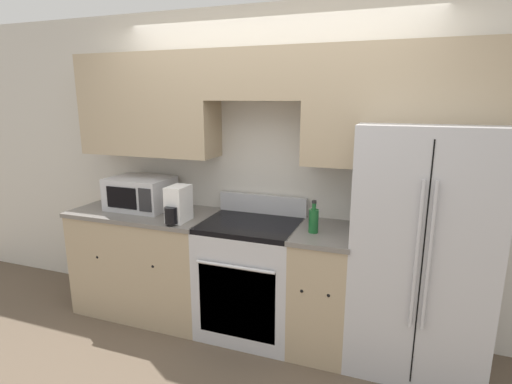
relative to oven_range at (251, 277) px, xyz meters
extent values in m
plane|color=brown|center=(0.04, -0.31, -0.47)|extent=(12.00, 12.00, 0.00)
cube|color=beige|center=(0.04, 0.35, 0.83)|extent=(8.00, 0.06, 2.60)
cube|color=tan|center=(-0.99, 0.16, 1.35)|extent=(1.22, 0.33, 0.84)
cube|color=tan|center=(0.00, 0.16, 1.58)|extent=(0.76, 0.33, 0.38)
cube|color=tan|center=(1.03, 0.16, 1.35)|extent=(1.30, 0.33, 0.84)
cube|color=tan|center=(-0.99, 0.00, -0.02)|extent=(1.22, 0.62, 0.90)
cube|color=slate|center=(-0.99, 0.00, 0.45)|extent=(1.24, 0.64, 0.03)
sphere|color=black|center=(-1.26, -0.30, 0.11)|extent=(0.03, 0.03, 0.03)
sphere|color=black|center=(-0.72, -0.30, 0.11)|extent=(0.03, 0.03, 0.03)
cube|color=tan|center=(0.59, 0.00, -0.02)|extent=(0.41, 0.62, 0.90)
cube|color=slate|center=(0.59, 0.00, 0.45)|extent=(0.44, 0.64, 0.03)
sphere|color=black|center=(0.49, -0.30, 0.11)|extent=(0.03, 0.03, 0.03)
sphere|color=black|center=(0.68, -0.30, 0.11)|extent=(0.03, 0.03, 0.03)
cube|color=#B7B7BC|center=(0.00, 0.00, -0.03)|extent=(0.76, 0.62, 0.90)
cube|color=black|center=(0.00, -0.30, -0.07)|extent=(0.61, 0.01, 0.57)
cube|color=black|center=(0.00, 0.00, 0.44)|extent=(0.76, 0.62, 0.04)
cube|color=#B7B7BC|center=(0.00, 0.28, 0.54)|extent=(0.76, 0.04, 0.16)
cylinder|color=silver|center=(0.00, -0.33, 0.23)|extent=(0.61, 0.02, 0.02)
cube|color=#B7B7BC|center=(1.24, 0.05, 0.39)|extent=(0.89, 0.72, 1.73)
cube|color=black|center=(1.24, -0.31, 0.39)|extent=(0.01, 0.01, 1.59)
cylinder|color=#B7B7BC|center=(1.20, -0.33, 0.48)|extent=(0.02, 0.02, 0.95)
cylinder|color=#B7B7BC|center=(1.27, -0.33, 0.48)|extent=(0.02, 0.02, 0.95)
cube|color=#B7B7BC|center=(-1.05, 0.06, 0.60)|extent=(0.53, 0.40, 0.28)
cube|color=black|center=(-1.10, -0.14, 0.60)|extent=(0.29, 0.01, 0.18)
cube|color=#262628|center=(-0.87, -0.14, 0.60)|extent=(0.12, 0.01, 0.19)
cylinder|color=#195928|center=(0.51, -0.06, 0.55)|extent=(0.07, 0.07, 0.17)
cylinder|color=#195928|center=(0.51, -0.06, 0.66)|extent=(0.03, 0.03, 0.05)
cylinder|color=black|center=(0.51, -0.06, 0.69)|extent=(0.03, 0.03, 0.02)
cube|color=white|center=(-0.55, -0.15, 0.60)|extent=(0.14, 0.21, 0.28)
cylinder|color=black|center=(-0.55, -0.27, 0.54)|extent=(0.10, 0.10, 0.13)
camera|label=1|loc=(1.06, -2.79, 1.41)|focal=28.00mm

